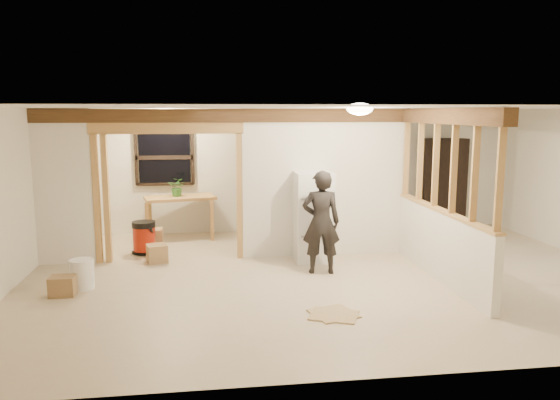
{
  "coord_description": "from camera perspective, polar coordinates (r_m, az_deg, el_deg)",
  "views": [
    {
      "loc": [
        -1.79,
        -7.8,
        2.44
      ],
      "look_at": [
        -0.67,
        0.4,
        1.1
      ],
      "focal_mm": 35.0,
      "sensor_mm": 36.0,
      "label": 1
    }
  ],
  "objects": [
    {
      "name": "floor",
      "position": [
        8.37,
        4.99,
        -7.83
      ],
      "size": [
        9.0,
        6.5,
        0.01
      ],
      "primitive_type": "cube",
      "color": "#BFAD8E",
      "rests_on": "ground"
    },
    {
      "name": "ceiling",
      "position": [
        8.01,
        5.24,
        9.59
      ],
      "size": [
        9.0,
        6.5,
        0.01
      ],
      "primitive_type": "cube",
      "color": "white"
    },
    {
      "name": "wall_back",
      "position": [
        11.26,
        1.44,
        3.12
      ],
      "size": [
        9.0,
        0.01,
        2.5
      ],
      "primitive_type": "cube",
      "color": "silver",
      "rests_on": "floor"
    },
    {
      "name": "wall_front",
      "position": [
        5.03,
        13.38,
        -4.71
      ],
      "size": [
        9.0,
        0.01,
        2.5
      ],
      "primitive_type": "cube",
      "color": "silver",
      "rests_on": "floor"
    },
    {
      "name": "wall_left",
      "position": [
        8.34,
        -26.61,
        0.02
      ],
      "size": [
        0.01,
        6.5,
        2.5
      ],
      "primitive_type": "cube",
      "color": "silver",
      "rests_on": "floor"
    },
    {
      "name": "partition_left_stub",
      "position": [
        9.36,
        -21.67,
        1.23
      ],
      "size": [
        0.9,
        0.12,
        2.5
      ],
      "primitive_type": "cube",
      "color": "silver",
      "rests_on": "floor"
    },
    {
      "name": "partition_center",
      "position": [
        9.3,
        4.67,
        1.81
      ],
      "size": [
        2.8,
        0.12,
        2.5
      ],
      "primitive_type": "cube",
      "color": "silver",
      "rests_on": "floor"
    },
    {
      "name": "doorway_frame",
      "position": [
        9.12,
        -11.5,
        0.56
      ],
      "size": [
        2.46,
        0.14,
        2.2
      ],
      "primitive_type": "cube",
      "color": "tan",
      "rests_on": "floor"
    },
    {
      "name": "header_beam_back",
      "position": [
        9.04,
        -2.77,
        8.8
      ],
      "size": [
        7.0,
        0.18,
        0.22
      ],
      "primitive_type": "cube",
      "color": "#53361C",
      "rests_on": "ceiling"
    },
    {
      "name": "header_beam_right",
      "position": [
        8.14,
        17.04,
        8.38
      ],
      "size": [
        0.18,
        3.3,
        0.22
      ],
      "primitive_type": "cube",
      "color": "#53361C",
      "rests_on": "ceiling"
    },
    {
      "name": "pony_wall",
      "position": [
        8.37,
        16.44,
        -4.59
      ],
      "size": [
        0.12,
        3.2,
        1.0
      ],
      "primitive_type": "cube",
      "color": "silver",
      "rests_on": "floor"
    },
    {
      "name": "stud_partition",
      "position": [
        8.18,
        16.81,
        3.33
      ],
      "size": [
        0.14,
        3.2,
        1.32
      ],
      "primitive_type": "cube",
      "color": "tan",
      "rests_on": "pony_wall"
    },
    {
      "name": "window_back",
      "position": [
        11.04,
        -11.98,
        4.36
      ],
      "size": [
        1.12,
        0.1,
        1.1
      ],
      "primitive_type": "cube",
      "color": "black",
      "rests_on": "wall_back"
    },
    {
      "name": "ceiling_dome_main",
      "position": [
        7.6,
        8.33,
        9.4
      ],
      "size": [
        0.36,
        0.36,
        0.16
      ],
      "primitive_type": "ellipsoid",
      "color": "#FFEABF",
      "rests_on": "ceiling"
    },
    {
      "name": "ceiling_dome_util",
      "position": [
        10.13,
        -11.93,
        9.22
      ],
      "size": [
        0.32,
        0.32,
        0.14
      ],
      "primitive_type": "ellipsoid",
      "color": "#FFEABF",
      "rests_on": "ceiling"
    },
    {
      "name": "hanging_bulb",
      "position": [
        9.41,
        -9.11,
        7.49
      ],
      "size": [
        0.07,
        0.07,
        0.07
      ],
      "primitive_type": "ellipsoid",
      "color": "#FFD88C",
      "rests_on": "ceiling"
    },
    {
      "name": "refrigerator",
      "position": [
        8.98,
        3.51,
        -1.76
      ],
      "size": [
        0.61,
        0.59,
        1.47
      ],
      "primitive_type": "cube",
      "color": "white",
      "rests_on": "floor"
    },
    {
      "name": "woman",
      "position": [
        8.28,
        4.31,
        -2.32
      ],
      "size": [
        0.62,
        0.44,
        1.58
      ],
      "primitive_type": "imported",
      "rotation": [
        0.0,
        0.0,
        3.02
      ],
      "color": "black",
      "rests_on": "floor"
    },
    {
      "name": "work_table",
      "position": [
        10.77,
        -10.35,
        -1.8
      ],
      "size": [
        1.43,
        0.92,
        0.83
      ],
      "primitive_type": "cube",
      "rotation": [
        0.0,
        0.0,
        0.21
      ],
      "color": "tan",
      "rests_on": "floor"
    },
    {
      "name": "potted_plant",
      "position": [
        10.67,
        -10.68,
        1.35
      ],
      "size": [
        0.39,
        0.36,
        0.36
      ],
      "primitive_type": "imported",
      "rotation": [
        0.0,
        0.0,
        -0.27
      ],
      "color": "#295C2E",
      "rests_on": "work_table"
    },
    {
      "name": "shop_vac",
      "position": [
        9.79,
        -14.01,
        -3.79
      ],
      "size": [
        0.58,
        0.58,
        0.57
      ],
      "primitive_type": "cylinder",
      "rotation": [
        0.0,
        0.0,
        -0.43
      ],
      "color": "#9F1B09",
      "rests_on": "floor"
    },
    {
      "name": "bookshelf",
      "position": [
        11.99,
        16.64,
        1.65
      ],
      "size": [
        0.95,
        0.32,
        1.9
      ],
      "primitive_type": "cube",
      "color": "black",
      "rests_on": "floor"
    },
    {
      "name": "bucket",
      "position": [
        8.13,
        -19.97,
        -7.3
      ],
      "size": [
        0.35,
        0.35,
        0.42
      ],
      "primitive_type": "cylinder",
      "rotation": [
        0.0,
        0.0,
        -0.05
      ],
      "color": "white",
      "rests_on": "floor"
    },
    {
      "name": "box_util_a",
      "position": [
        10.21,
        -13.28,
        -3.89
      ],
      "size": [
        0.41,
        0.35,
        0.34
      ],
      "primitive_type": "cube",
      "rotation": [
        0.0,
        0.0,
        0.02
      ],
      "color": "#987349",
      "rests_on": "floor"
    },
    {
      "name": "box_util_b",
      "position": [
        9.21,
        -12.72,
        -5.47
      ],
      "size": [
        0.38,
        0.38,
        0.29
      ],
      "primitive_type": "cube",
      "rotation": [
        0.0,
        0.0,
        0.25
      ],
      "color": "#987349",
      "rests_on": "floor"
    },
    {
      "name": "box_front",
      "position": [
        7.95,
        -21.76,
        -8.34
      ],
      "size": [
        0.33,
        0.27,
        0.27
      ],
      "primitive_type": "cube",
      "rotation": [
        0.0,
        0.0,
        -0.01
      ],
      "color": "#987349",
      "rests_on": "floor"
    },
    {
      "name": "floor_panel_near",
      "position": [
        6.82,
        5.62,
        -11.73
      ],
      "size": [
        0.62,
        0.62,
        0.02
      ],
      "primitive_type": "cube",
      "rotation": [
        0.0,
        0.0,
        0.3
      ],
      "color": "tan",
      "rests_on": "floor"
    },
    {
      "name": "floor_panel_far",
      "position": [
        6.77,
        5.65,
        -11.9
      ],
      "size": [
        0.69,
        0.63,
        0.02
      ],
      "primitive_type": "cube",
      "rotation": [
        0.0,
        0.0,
        -0.4
      ],
      "color": "tan",
      "rests_on": "floor"
    }
  ]
}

